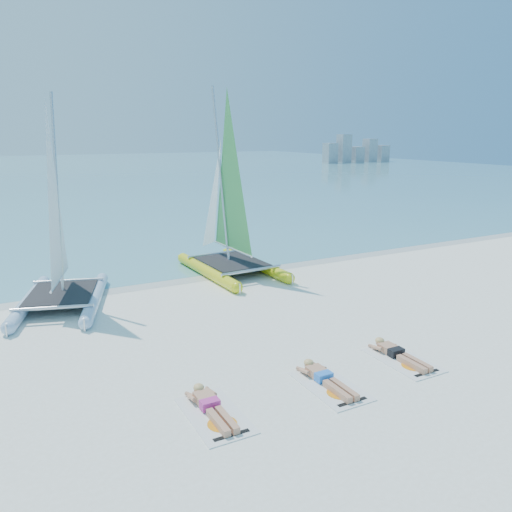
# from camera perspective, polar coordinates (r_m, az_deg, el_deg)

# --- Properties ---
(ground) EXTENTS (140.00, 140.00, 0.00)m
(ground) POSITION_cam_1_polar(r_m,az_deg,el_deg) (13.85, -0.93, -8.33)
(ground) COLOR white
(ground) RESTS_ON ground
(sea) EXTENTS (140.00, 115.00, 0.01)m
(sea) POSITION_cam_1_polar(r_m,az_deg,el_deg) (74.84, -23.69, 8.73)
(sea) COLOR #75C1C3
(sea) RESTS_ON ground
(wet_sand_strip) EXTENTS (140.00, 1.40, 0.01)m
(wet_sand_strip) POSITION_cam_1_polar(r_m,az_deg,el_deg) (18.65, -8.63, -2.57)
(wet_sand_strip) COLOR beige
(wet_sand_strip) RESTS_ON ground
(distant_skyline) EXTENTS (14.00, 2.00, 5.00)m
(distant_skyline) POSITION_cam_1_polar(r_m,az_deg,el_deg) (94.58, 11.33, 11.63)
(distant_skyline) COLOR #A6ADB7
(distant_skyline) RESTS_ON ground
(catamaran_blue) EXTENTS (3.68, 5.38, 6.70)m
(catamaran_blue) POSITION_cam_1_polar(r_m,az_deg,el_deg) (16.35, -21.77, 1.47)
(catamaran_blue) COLOR #AAC1E0
(catamaran_blue) RESTS_ON ground
(catamaran_yellow) EXTENTS (2.76, 5.72, 7.21)m
(catamaran_yellow) POSITION_cam_1_polar(r_m,az_deg,el_deg) (19.24, -3.58, 5.00)
(catamaran_yellow) COLOR yellow
(catamaran_yellow) RESTS_ON ground
(towel_a) EXTENTS (1.00, 1.85, 0.02)m
(towel_a) POSITION_cam_1_polar(r_m,az_deg,el_deg) (10.00, -4.74, -17.68)
(towel_a) COLOR white
(towel_a) RESTS_ON ground
(sunbather_a) EXTENTS (0.37, 1.73, 0.26)m
(sunbather_a) POSITION_cam_1_polar(r_m,az_deg,el_deg) (10.10, -5.20, -16.64)
(sunbather_a) COLOR tan
(sunbather_a) RESTS_ON towel_a
(towel_b) EXTENTS (1.00, 1.85, 0.02)m
(towel_b) POSITION_cam_1_polar(r_m,az_deg,el_deg) (11.06, 8.44, -14.48)
(towel_b) COLOR white
(towel_b) RESTS_ON ground
(sunbather_b) EXTENTS (0.37, 1.73, 0.26)m
(sunbather_b) POSITION_cam_1_polar(r_m,az_deg,el_deg) (11.15, 7.86, -13.59)
(sunbather_b) COLOR tan
(sunbather_b) RESTS_ON towel_b
(towel_c) EXTENTS (1.00, 1.85, 0.02)m
(towel_c) POSITION_cam_1_polar(r_m,az_deg,el_deg) (12.54, 16.41, -11.36)
(towel_c) COLOR white
(towel_c) RESTS_ON ground
(sunbather_c) EXTENTS (0.37, 1.73, 0.26)m
(sunbather_c) POSITION_cam_1_polar(r_m,az_deg,el_deg) (12.62, 15.83, -10.61)
(sunbather_c) COLOR tan
(sunbather_c) RESTS_ON towel_c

